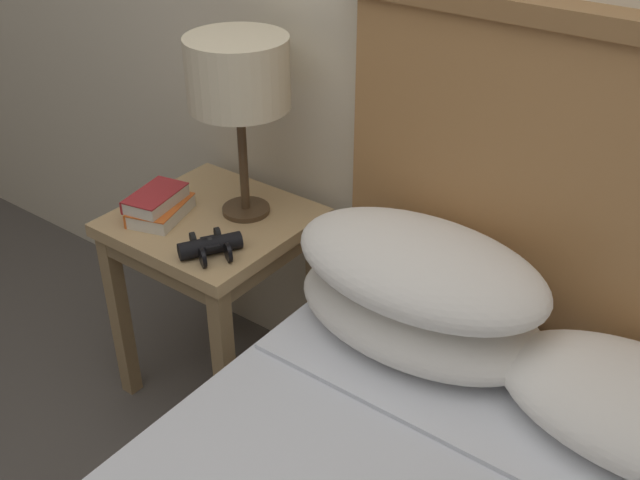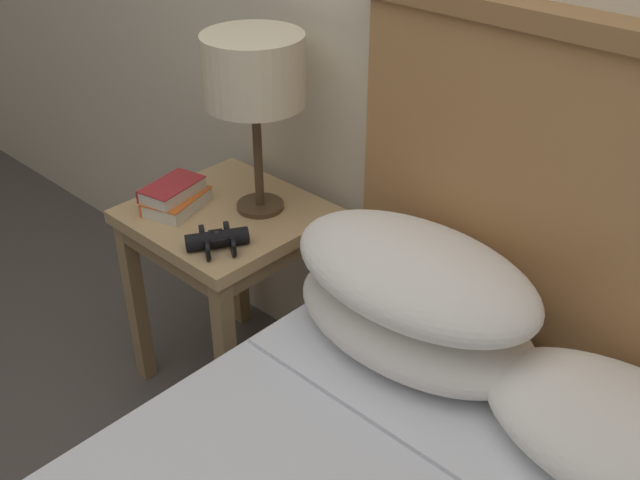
% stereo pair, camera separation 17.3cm
% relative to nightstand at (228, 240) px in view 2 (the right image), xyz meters
% --- Properties ---
extents(nightstand, '(0.48, 0.47, 0.59)m').
position_rel_nightstand_xyz_m(nightstand, '(0.00, 0.00, 0.00)').
color(nightstand, tan).
rests_on(nightstand, ground_plane).
extents(table_lamp, '(0.26, 0.26, 0.48)m').
position_rel_nightstand_xyz_m(table_lamp, '(0.06, 0.08, 0.48)').
color(table_lamp, '#4C3823').
rests_on(table_lamp, nightstand).
extents(book_on_nightstand, '(0.17, 0.21, 0.04)m').
position_rel_nightstand_xyz_m(book_on_nightstand, '(-0.11, -0.08, 0.11)').
color(book_on_nightstand, silver).
rests_on(book_on_nightstand, nightstand).
extents(book_stacked_on_top, '(0.14, 0.19, 0.04)m').
position_rel_nightstand_xyz_m(book_stacked_on_top, '(-0.12, -0.09, 0.15)').
color(book_stacked_on_top, silver).
rests_on(book_stacked_on_top, book_on_nightstand).
extents(binoculars_pair, '(0.16, 0.16, 0.05)m').
position_rel_nightstand_xyz_m(binoculars_pair, '(0.13, -0.14, 0.12)').
color(binoculars_pair, black).
rests_on(binoculars_pair, nightstand).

